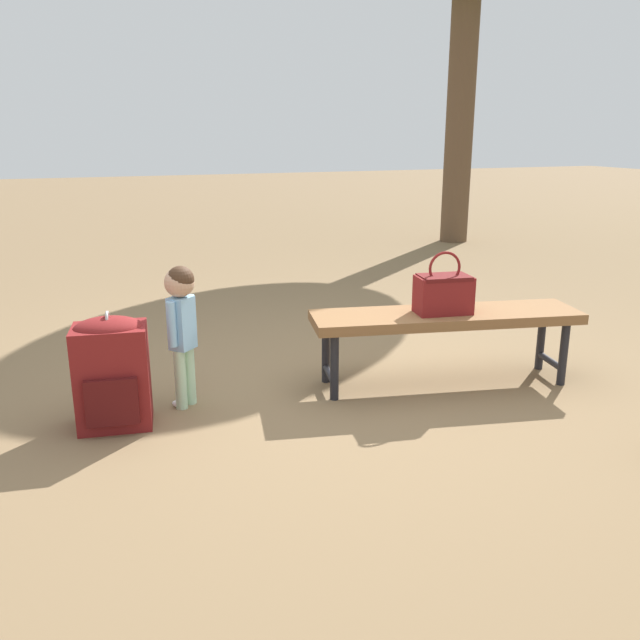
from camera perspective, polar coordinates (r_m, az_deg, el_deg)
ground_plane at (r=3.93m, az=1.02°, el=-6.21°), size 40.00×40.00×0.00m
park_bench at (r=4.00m, az=10.78°, el=-0.10°), size 1.65×0.70×0.45m
handbag at (r=3.93m, az=10.59°, el=2.37°), size 0.34×0.23×0.37m
child_standing at (r=3.64m, az=-11.85°, el=0.42°), size 0.18×0.17×0.80m
backpack_large at (r=3.56m, az=-17.48°, el=-4.09°), size 0.40×0.36×0.62m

